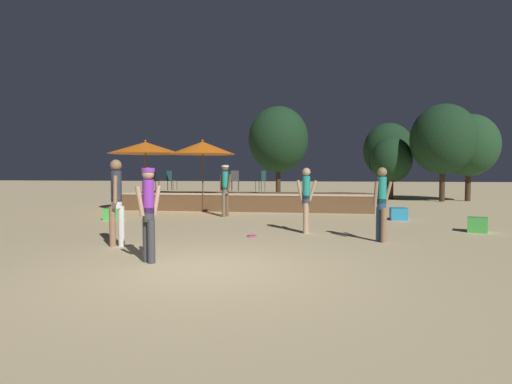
{
  "coord_description": "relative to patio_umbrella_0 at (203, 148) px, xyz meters",
  "views": [
    {
      "loc": [
        1.7,
        -6.18,
        1.57
      ],
      "look_at": [
        0.0,
        5.36,
        0.98
      ],
      "focal_mm": 28.0,
      "sensor_mm": 36.0,
      "label": 1
    }
  ],
  "objects": [
    {
      "name": "frisbee_disc",
      "position": [
        2.89,
        -5.82,
        -2.5
      ],
      "size": [
        0.24,
        0.24,
        0.03
      ],
      "color": "#E54C99",
      "rests_on": "ground"
    },
    {
      "name": "cube_seat_1",
      "position": [
        8.6,
        -4.22,
        -2.32
      ],
      "size": [
        0.6,
        0.6,
        0.39
      ],
      "rotation": [
        0.0,
        0.0,
        -0.37
      ],
      "color": "#4CC651",
      "rests_on": "ground"
    },
    {
      "name": "person_3",
      "position": [
        1.55,
        -8.79,
        -1.6
      ],
      "size": [
        0.36,
        0.44,
        1.65
      ],
      "rotation": [
        0.0,
        0.0,
        5.65
      ],
      "color": "#3F3F47",
      "rests_on": "ground"
    },
    {
      "name": "background_tree_3",
      "position": [
        12.57,
        7.61,
        0.48
      ],
      "size": [
        3.02,
        3.02,
        4.66
      ],
      "color": "#3D2B1C",
      "rests_on": "ground"
    },
    {
      "name": "cube_seat_2",
      "position": [
        -2.18,
        -3.04,
        -2.32
      ],
      "size": [
        0.61,
        0.61,
        0.38
      ],
      "rotation": [
        0.0,
        0.0,
        0.18
      ],
      "color": "#4CC651",
      "rests_on": "ground"
    },
    {
      "name": "cube_seat_0",
      "position": [
        7.11,
        -1.76,
        -2.32
      ],
      "size": [
        0.53,
        0.53,
        0.4
      ],
      "rotation": [
        0.0,
        0.0,
        -0.04
      ],
      "color": "#2D9EDB",
      "rests_on": "ground"
    },
    {
      "name": "person_0",
      "position": [
        0.27,
        -7.47,
        -1.5
      ],
      "size": [
        0.3,
        0.55,
        1.83
      ],
      "rotation": [
        0.0,
        0.0,
        0.36
      ],
      "color": "#997051",
      "rests_on": "ground"
    },
    {
      "name": "wooden_deck",
      "position": [
        1.51,
        1.47,
        -2.19
      ],
      "size": [
        10.24,
        2.96,
        0.73
      ],
      "color": "brown",
      "rests_on": "ground"
    },
    {
      "name": "background_tree_4",
      "position": [
        2.31,
        7.58,
        0.91
      ],
      "size": [
        3.41,
        3.41,
        5.31
      ],
      "color": "#3D2B1C",
      "rests_on": "ground"
    },
    {
      "name": "background_tree_0",
      "position": [
        11.08,
        7.03,
        0.78
      ],
      "size": [
        3.35,
        3.35,
        5.14
      ],
      "color": "#3D2B1C",
      "rests_on": "ground"
    },
    {
      "name": "bistro_chair_0",
      "position": [
        -2.2,
        2.32,
        -1.24
      ],
      "size": [
        0.43,
        0.42,
        0.9
      ],
      "rotation": [
        0.0,
        0.0,
        1.29
      ],
      "color": "#1E4C47",
      "rests_on": "wooden_deck"
    },
    {
      "name": "person_2",
      "position": [
        1.28,
        -1.65,
        -1.47
      ],
      "size": [
        0.48,
        0.3,
        1.82
      ],
      "rotation": [
        0.0,
        0.0,
        1.11
      ],
      "color": "#72664C",
      "rests_on": "ground"
    },
    {
      "name": "patio_umbrella_1",
      "position": [
        -2.42,
        0.11,
        0.03
      ],
      "size": [
        2.96,
        2.96,
        2.87
      ],
      "color": "brown",
      "rests_on": "ground"
    },
    {
      "name": "person_4",
      "position": [
        5.87,
        -6.1,
        -1.61
      ],
      "size": [
        0.48,
        0.32,
        1.67
      ],
      "rotation": [
        0.0,
        0.0,
        5.23
      ],
      "color": "#2D4C7F",
      "rests_on": "ground"
    },
    {
      "name": "bistro_chair_2",
      "position": [
        2.11,
        1.91,
        -1.24
      ],
      "size": [
        0.45,
        0.45,
        0.9
      ],
      "rotation": [
        0.0,
        0.0,
        4.3
      ],
      "color": "#1E4C47",
      "rests_on": "wooden_deck"
    },
    {
      "name": "person_1",
      "position": [
        4.17,
        -5.03,
        -1.61
      ],
      "size": [
        0.54,
        0.29,
        1.68
      ],
      "rotation": [
        0.0,
        0.0,
        1.46
      ],
      "color": "tan",
      "rests_on": "ground"
    },
    {
      "name": "background_tree_2",
      "position": [
        8.72,
        8.45,
        -0.26
      ],
      "size": [
        2.33,
        2.33,
        3.55
      ],
      "color": "#3D2B1C",
      "rests_on": "ground"
    },
    {
      "name": "patio_umbrella_0",
      "position": [
        0.0,
        0.0,
        0.0
      ],
      "size": [
        2.61,
        2.61,
        2.85
      ],
      "color": "brown",
      "rests_on": "ground"
    },
    {
      "name": "bistro_chair_1",
      "position": [
        -2.6,
        1.24,
        -1.24
      ],
      "size": [
        0.41,
        0.41,
        0.9
      ],
      "rotation": [
        0.0,
        0.0,
        2.98
      ],
      "color": "#47474C",
      "rests_on": "wooden_deck"
    },
    {
      "name": "background_tree_1",
      "position": [
        9.04,
        11.27,
        0.44
      ],
      "size": [
        3.14,
        3.14,
        4.69
      ],
      "color": "#3D2B1C",
      "rests_on": "ground"
    },
    {
      "name": "bistro_chair_3",
      "position": [
        0.91,
        1.93,
        -1.24
      ],
      "size": [
        0.4,
        0.4,
        0.9
      ],
      "rotation": [
        0.0,
        0.0,
        3.25
      ],
      "color": "#47474C",
      "rests_on": "wooden_deck"
    },
    {
      "name": "ground_plane",
      "position": [
        2.69,
        -9.13,
        -2.51
      ],
      "size": [
        120.0,
        120.0,
        0.0
      ],
      "primitive_type": "plane",
      "color": "#D1B784"
    }
  ]
}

